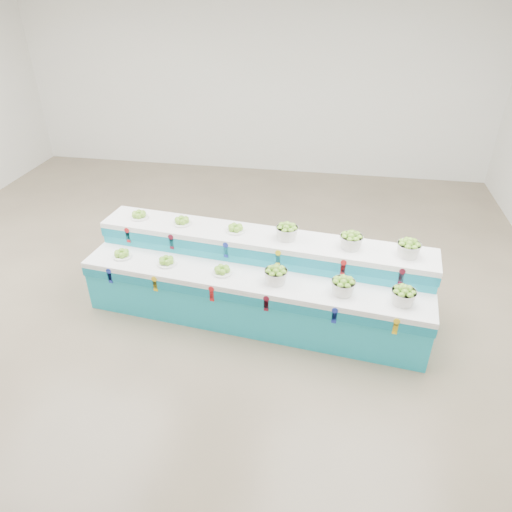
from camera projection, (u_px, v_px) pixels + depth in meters
name	position (u px, v px, depth m)	size (l,w,h in m)	color
ground	(193.00, 298.00, 6.41)	(10.00, 10.00, 0.00)	brown
back_wall	(254.00, 77.00, 9.56)	(10.00, 10.00, 0.00)	silver
display_stand	(256.00, 280.00, 5.88)	(4.32, 1.11, 1.02)	#1DA9C2
plate_lower_left	(122.00, 253.00, 5.93)	(0.25, 0.25, 0.10)	white
plate_lower_mid	(166.00, 261.00, 5.78)	(0.25, 0.25, 0.10)	white
plate_lower_right	(222.00, 270.00, 5.61)	(0.25, 0.25, 0.10)	white
basket_lower_left	(276.00, 275.00, 5.42)	(0.28, 0.28, 0.21)	silver
basket_lower_mid	(343.00, 285.00, 5.24)	(0.28, 0.28, 0.21)	silver
basket_lower_right	(404.00, 295.00, 5.08)	(0.28, 0.28, 0.21)	silver
plate_upper_left	(139.00, 215.00, 6.21)	(0.25, 0.25, 0.10)	white
plate_upper_mid	(182.00, 221.00, 6.06)	(0.25, 0.25, 0.10)	white
plate_upper_right	(235.00, 228.00, 5.89)	(0.25, 0.25, 0.10)	white
basket_upper_left	(287.00, 231.00, 5.70)	(0.28, 0.28, 0.21)	silver
basket_upper_mid	(351.00, 240.00, 5.52)	(0.28, 0.28, 0.21)	silver
basket_upper_right	(409.00, 248.00, 5.36)	(0.28, 0.28, 0.21)	silver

